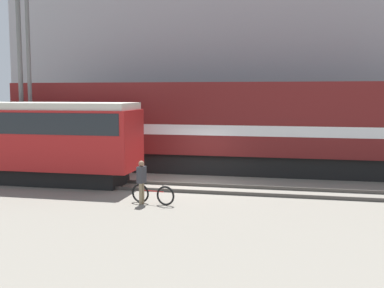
{
  "coord_description": "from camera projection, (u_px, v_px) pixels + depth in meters",
  "views": [
    {
      "loc": [
        4.47,
        -20.27,
        4.03
      ],
      "look_at": [
        -0.07,
        -0.01,
        1.8
      ],
      "focal_mm": 45.0,
      "sensor_mm": 36.0,
      "label": 1
    }
  ],
  "objects": [
    {
      "name": "utility_pole_center",
      "position": [
        30.0,
        84.0,
        23.8
      ],
      "size": [
        0.2,
        0.2,
        8.85
      ],
      "color": "#595959",
      "rests_on": "ground"
    },
    {
      "name": "person",
      "position": [
        142.0,
        178.0,
        17.35
      ],
      "size": [
        0.29,
        0.4,
        1.59
      ],
      "color": "#8C7A5B",
      "rests_on": "ground"
    },
    {
      "name": "bicycle",
      "position": [
        153.0,
        194.0,
        17.39
      ],
      "size": [
        1.72,
        0.53,
        0.77
      ],
      "color": "black",
      "rests_on": "ground"
    },
    {
      "name": "streetcar",
      "position": [
        26.0,
        137.0,
        21.49
      ],
      "size": [
        10.28,
        2.54,
        3.59
      ],
      "color": "black",
      "rests_on": "ground"
    },
    {
      "name": "freight_locomotive",
      "position": [
        225.0,
        125.0,
        24.27
      ],
      "size": [
        21.9,
        3.04,
        5.12
      ],
      "color": "black",
      "rests_on": "ground"
    },
    {
      "name": "building_backdrop",
      "position": [
        234.0,
        55.0,
        32.61
      ],
      "size": [
        30.04,
        6.0,
        13.08
      ],
      "color": "#99999E",
      "rests_on": "ground"
    },
    {
      "name": "track_far",
      "position": [
        209.0,
        170.0,
        24.69
      ],
      "size": [
        60.0,
        1.5,
        0.14
      ],
      "color": "#47423D",
      "rests_on": "ground"
    },
    {
      "name": "utility_pole_left",
      "position": [
        21.0,
        81.0,
        23.89
      ],
      "size": [
        0.23,
        0.23,
        9.15
      ],
      "color": "#595959",
      "rests_on": "ground"
    },
    {
      "name": "track_near",
      "position": [
        188.0,
        188.0,
        20.08
      ],
      "size": [
        60.0,
        1.5,
        0.14
      ],
      "color": "#47423D",
      "rests_on": "ground"
    },
    {
      "name": "ground_plane",
      "position": [
        194.0,
        185.0,
        21.07
      ],
      "size": [
        120.0,
        120.0,
        0.0
      ],
      "primitive_type": "plane",
      "color": "slate"
    }
  ]
}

